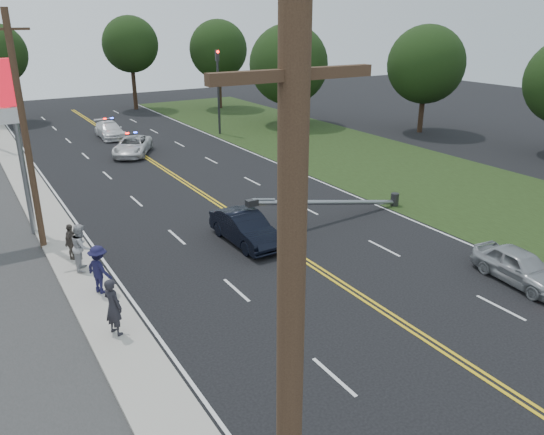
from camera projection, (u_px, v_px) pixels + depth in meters
ground at (383, 311)px, 18.55m from camera, size 120.00×120.00×0.00m
sidewalk at (72, 258)px, 22.44m from camera, size 1.80×70.00×0.12m
grass_verge at (436, 181)px, 33.09m from camera, size 12.00×80.00×0.01m
centerline_yellow at (246, 222)px, 26.53m from camera, size 0.36×80.00×0.00m
traffic_signal at (218, 85)px, 45.04m from camera, size 0.28×0.41×7.05m
fallen_streetlight at (338, 202)px, 26.64m from camera, size 9.36×0.44×1.91m
utility_pole_mid at (25, 135)px, 21.86m from camera, size 1.60×0.28×10.00m
tree_7 at (130, 44)px, 56.37m from camera, size 5.88×5.88×9.82m
tree_8 at (218, 49)px, 57.43m from camera, size 6.25×6.25×9.44m
tree_9 at (289, 65)px, 48.96m from camera, size 7.30×7.30×9.14m
tree_13 at (426, 65)px, 45.17m from camera, size 6.57×6.57×9.10m
crashed_sedan at (245, 228)px, 23.88m from camera, size 1.63×4.40×1.44m
waiting_sedan at (520, 267)px, 20.35m from camera, size 1.97×4.01×1.32m
emergency_a at (133, 146)px, 39.25m from camera, size 4.30×5.28×1.34m
emergency_b at (110, 130)px, 44.76m from camera, size 2.04×4.66×1.33m
bystander_a at (113, 307)px, 16.70m from camera, size 0.70×0.83×1.94m
bystander_b at (82, 247)px, 21.04m from camera, size 1.01×1.13×1.93m
bystander_c at (99, 269)px, 19.26m from camera, size 1.13×1.37×1.84m
bystander_d at (71, 242)px, 22.01m from camera, size 0.82×0.96×1.54m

